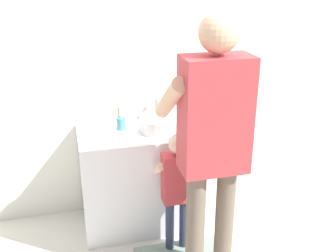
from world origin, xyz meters
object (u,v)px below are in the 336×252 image
Objects in this scene: child_toddler at (177,184)px; adult_parent at (213,132)px; toothbrush_cup at (121,123)px; soap_bottle at (199,114)px.

child_toddler is 0.52× the size of adult_parent.
toothbrush_cup is 0.12× the size of adult_parent.
adult_parent reaches higher than toothbrush_cup.
toothbrush_cup is 0.23× the size of child_toddler.
soap_bottle is at bearing 56.22° from child_toddler.
child_toddler is (0.32, -0.47, -0.32)m from toothbrush_cup.
soap_bottle is 0.18× the size of child_toddler.
toothbrush_cup is at bearing 123.87° from child_toddler.
toothbrush_cup is 0.63m from soap_bottle.
adult_parent is (-0.17, -0.76, 0.17)m from soap_bottle.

